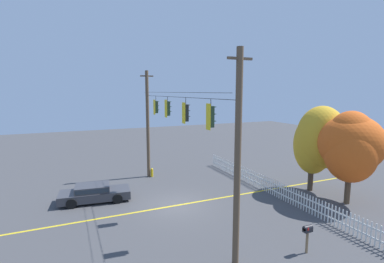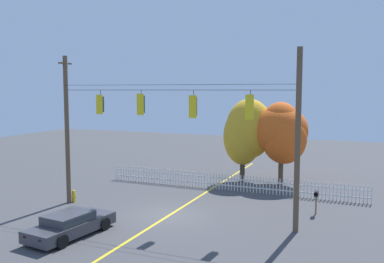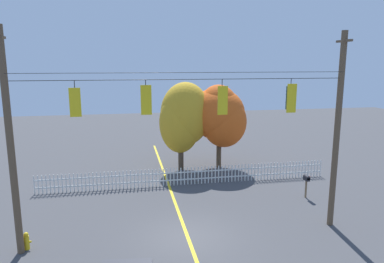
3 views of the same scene
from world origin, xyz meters
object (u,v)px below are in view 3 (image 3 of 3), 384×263
(traffic_signal_westbound_side, at_px, (222,100))
(traffic_signal_northbound_secondary, at_px, (76,102))
(autumn_maple_near_fence, at_px, (183,117))
(fire_hydrant, at_px, (27,241))
(traffic_signal_southbound_primary, at_px, (290,98))
(roadside_mailbox, at_px, (307,179))
(autumn_maple_mid, at_px, (219,115))
(traffic_signal_eastbound_side, at_px, (146,100))

(traffic_signal_westbound_side, bearing_deg, traffic_signal_northbound_secondary, 179.99)
(autumn_maple_near_fence, relative_size, fire_hydrant, 8.34)
(traffic_signal_southbound_primary, height_order, autumn_maple_near_fence, traffic_signal_southbound_primary)
(autumn_maple_near_fence, bearing_deg, fire_hydrant, -129.28)
(traffic_signal_westbound_side, distance_m, roadside_mailbox, 8.55)
(autumn_maple_mid, bearing_deg, autumn_maple_near_fence, 178.96)
(fire_hydrant, bearing_deg, traffic_signal_northbound_secondary, -5.84)
(traffic_signal_eastbound_side, xyz_separation_m, fire_hydrant, (-5.04, 0.24, -5.79))
(autumn_maple_near_fence, xyz_separation_m, roadside_mailbox, (5.96, -6.90, -2.71))
(traffic_signal_northbound_secondary, bearing_deg, traffic_signal_westbound_side, -0.01)
(traffic_signal_eastbound_side, bearing_deg, autumn_maple_mid, 60.42)
(traffic_signal_northbound_secondary, distance_m, autumn_maple_mid, 13.57)
(autumn_maple_near_fence, bearing_deg, autumn_maple_mid, -1.04)
(traffic_signal_northbound_secondary, xyz_separation_m, fire_hydrant, (-2.32, 0.24, -5.75))
(traffic_signal_northbound_secondary, bearing_deg, autumn_maple_mid, 50.23)
(traffic_signal_southbound_primary, bearing_deg, traffic_signal_northbound_secondary, 179.99)
(autumn_maple_mid, height_order, fire_hydrant, autumn_maple_mid)
(autumn_maple_mid, height_order, roadside_mailbox, autumn_maple_mid)
(autumn_maple_near_fence, distance_m, fire_hydrant, 13.49)
(traffic_signal_eastbound_side, xyz_separation_m, traffic_signal_southbound_primary, (6.23, -0.00, -0.05))
(traffic_signal_westbound_side, bearing_deg, roadside_mailbox, 29.74)
(autumn_maple_near_fence, distance_m, autumn_maple_mid, 2.63)
(traffic_signal_westbound_side, relative_size, traffic_signal_southbound_primary, 1.01)
(traffic_signal_westbound_side, relative_size, fire_hydrant, 1.96)
(traffic_signal_westbound_side, relative_size, roadside_mailbox, 1.11)
(traffic_signal_westbound_side, distance_m, autumn_maple_near_fence, 10.59)
(traffic_signal_southbound_primary, relative_size, autumn_maple_near_fence, 0.23)
(traffic_signal_southbound_primary, xyz_separation_m, fire_hydrant, (-11.28, 0.24, -5.74))
(roadside_mailbox, bearing_deg, fire_hydrant, -167.31)
(traffic_signal_northbound_secondary, height_order, fire_hydrant, traffic_signal_northbound_secondary)
(autumn_maple_mid, relative_size, roadside_mailbox, 4.58)
(roadside_mailbox, bearing_deg, autumn_maple_mid, 115.96)
(autumn_maple_near_fence, distance_m, roadside_mailbox, 9.51)
(traffic_signal_northbound_secondary, xyz_separation_m, autumn_maple_near_fence, (5.94, 10.34, -2.33))
(autumn_maple_mid, bearing_deg, fire_hydrant, -137.27)
(traffic_signal_northbound_secondary, relative_size, autumn_maple_mid, 0.23)
(traffic_signal_northbound_secondary, distance_m, traffic_signal_westbound_side, 5.88)
(traffic_signal_northbound_secondary, bearing_deg, fire_hydrant, 174.16)
(traffic_signal_southbound_primary, distance_m, fire_hydrant, 12.66)
(traffic_signal_eastbound_side, distance_m, roadside_mailbox, 11.04)
(traffic_signal_eastbound_side, bearing_deg, traffic_signal_southbound_primary, -0.00)
(traffic_signal_eastbound_side, relative_size, roadside_mailbox, 1.05)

